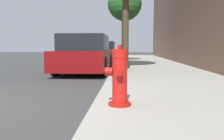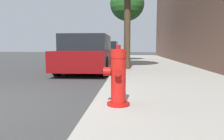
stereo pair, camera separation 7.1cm
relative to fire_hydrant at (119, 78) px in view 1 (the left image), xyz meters
The scene contains 5 objects.
sidewalk_slab 1.37m from the fire_hydrant, ahead, with size 3.37×40.00×0.13m.
fire_hydrant is the anchor object (origin of this frame).
parked_car_near 5.55m from the fire_hydrant, 105.16° to the left, with size 1.81×4.28×1.43m.
parked_car_mid 11.83m from the fire_hydrant, 96.81° to the left, with size 1.73×4.13×1.34m.
street_tree_far 10.81m from the fire_hydrant, 89.84° to the left, with size 2.06×2.06×4.48m.
Camera 1 is at (2.46, -3.04, 0.97)m, focal length 35.00 mm.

